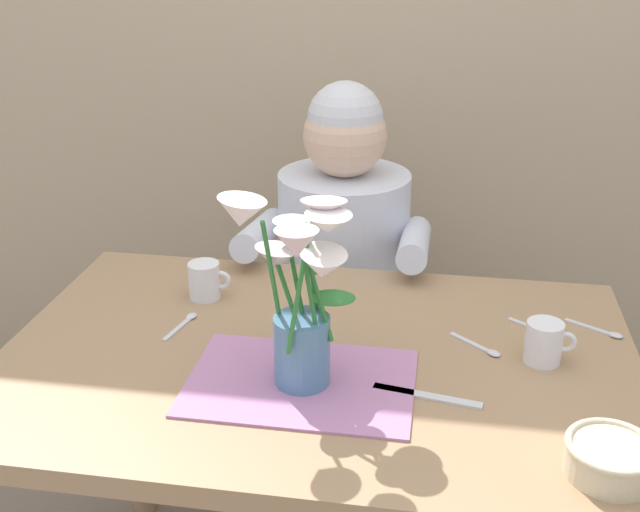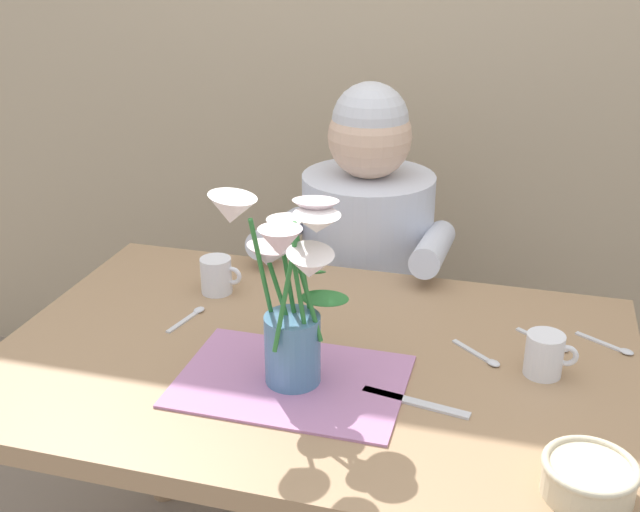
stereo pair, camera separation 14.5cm
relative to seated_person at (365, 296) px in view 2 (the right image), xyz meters
The scene contains 13 objects.
wood_panel_backdrop 0.81m from the seated_person, 85.55° to the left, with size 4.00×0.10×2.50m, color tan.
dining_table 0.62m from the seated_person, 86.86° to the right, with size 1.20×0.80×0.74m.
seated_person is the anchor object (origin of this frame).
striped_placemat 0.74m from the seated_person, 88.24° to the right, with size 0.40×0.28×0.01m, color #B275A3.
flower_vase 0.81m from the seated_person, 88.32° to the right, with size 0.24×0.22×0.35m.
ceramic_bowl 1.05m from the seated_person, 59.85° to the right, with size 0.14×0.14×0.06m.
dinner_knife 0.79m from the seated_person, 71.46° to the right, with size 0.19×0.02×0.01m, color silver.
coffee_cup 0.53m from the seated_person, 120.19° to the right, with size 0.09×0.07×0.08m.
tea_cup 0.76m from the seated_person, 51.84° to the right, with size 0.09×0.07×0.08m.
spoon_0 0.75m from the seated_person, 37.39° to the right, with size 0.11×0.07×0.01m.
spoon_1 0.68m from the seated_person, 44.90° to the right, with size 0.11×0.08×0.01m.
spoon_2 0.62m from the seated_person, 114.89° to the right, with size 0.04×0.12×0.01m.
spoon_3 0.67m from the seated_person, 58.02° to the right, with size 0.10×0.09×0.01m.
Camera 2 is at (0.36, -1.23, 1.50)m, focal length 43.88 mm.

